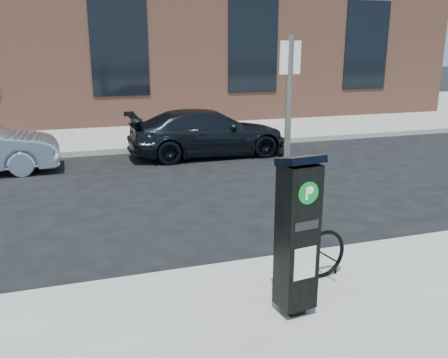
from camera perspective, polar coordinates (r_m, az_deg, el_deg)
name	(u,v)px	position (r m, az deg, el deg)	size (l,w,h in m)	color
ground	(229,274)	(6.41, 0.59, -11.32)	(120.00, 120.00, 0.00)	black
sidewalk_far	(118,121)	(19.71, -12.61, 6.86)	(60.00, 12.00, 0.15)	gray
curb_near	(229,269)	(6.36, 0.65, -10.79)	(60.00, 0.12, 0.16)	#9E9B93
curb_far	(140,150)	(13.86, -10.08, 3.48)	(60.00, 0.12, 0.16)	#9E9B93
building	(106,19)	(22.53, -14.06, 18.20)	(28.00, 10.05, 8.25)	#9B5A46
parking_kiosk	(297,234)	(4.96, 8.81, -6.57)	(0.44, 0.40, 1.75)	black
sign_pole	(286,169)	(5.38, 7.50, 1.20)	(0.25, 0.23, 2.87)	#4C4843
bike_rack	(324,254)	(6.00, 11.93, -8.87)	(0.62, 0.15, 0.62)	black
car_dark	(208,133)	(13.15, -1.91, 5.59)	(1.80, 4.42, 1.28)	black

